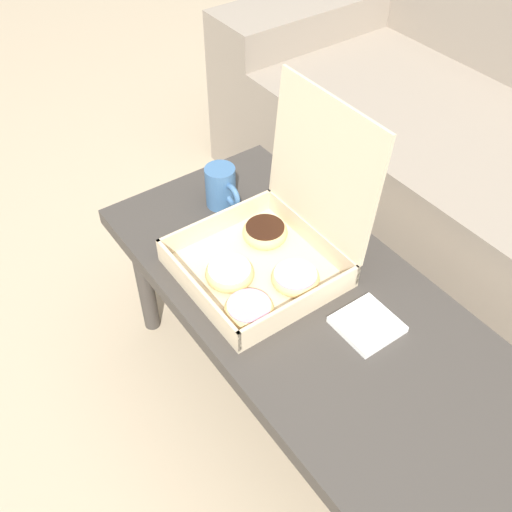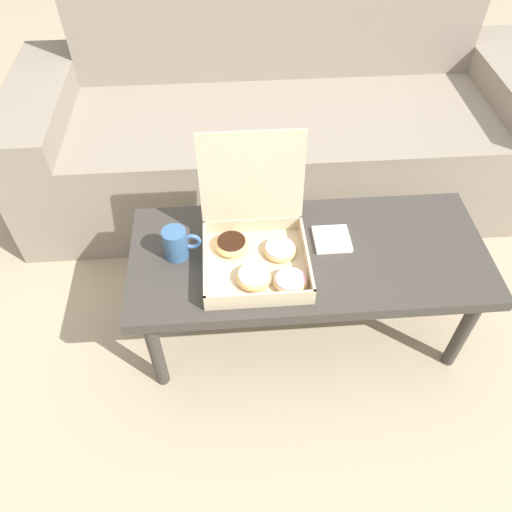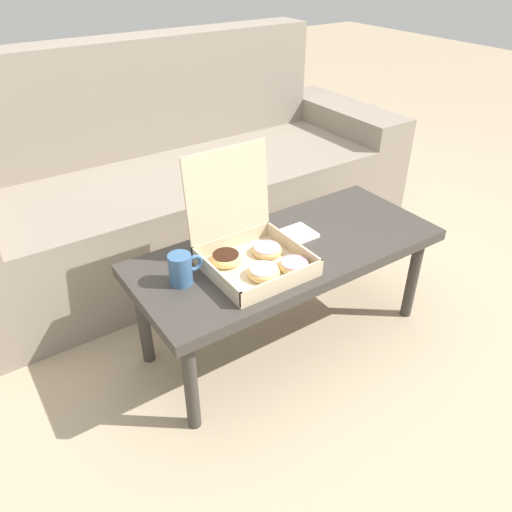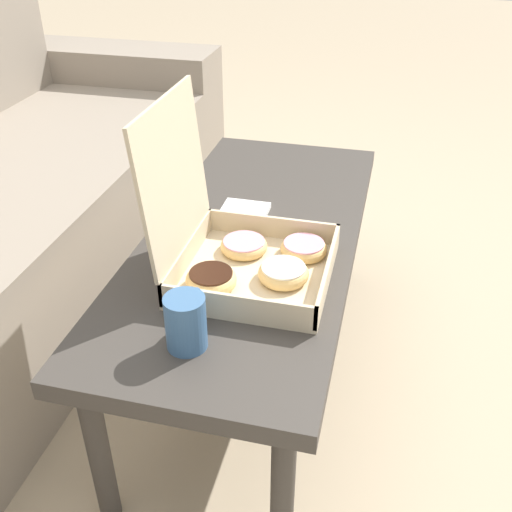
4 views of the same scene
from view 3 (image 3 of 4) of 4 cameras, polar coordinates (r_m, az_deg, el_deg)
The scene contains 6 objects.
ground_plane at distance 2.05m, azimuth 2.44°, elevation -8.24°, with size 12.00×12.00×0.00m, color tan.
couch at distance 2.46m, azimuth -8.61°, elevation 7.94°, with size 2.20×0.80×0.97m.
coffee_table at distance 1.79m, azimuth 3.63°, elevation -0.15°, with size 1.12×0.48×0.42m.
pastry_box at distance 1.64m, azimuth -0.40°, elevation 0.87°, with size 0.31×0.34×0.36m.
coffee_mug at distance 1.57m, azimuth -8.52°, elevation -1.46°, with size 0.12×0.07×0.10m.
napkin_stack at distance 1.84m, azimuth 4.83°, elevation 2.55°, with size 0.11×0.11×0.01m.
Camera 3 is at (-0.93, -1.22, 1.35)m, focal length 35.00 mm.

